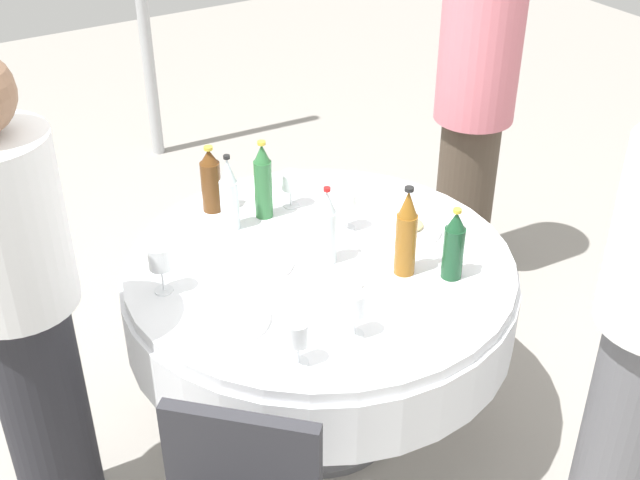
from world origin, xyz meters
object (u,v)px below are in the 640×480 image
object	(u,v)px
wine_glass_east	(355,306)
plate_far	(410,228)
dining_table	(320,296)
bottle_dark_green_mid	(454,246)
person_left	(473,113)
bottle_brown_south	(211,181)
wine_glass_mid	(160,259)
bottle_amber_near	(406,234)
wine_glass_outer	(291,183)
person_south	(22,312)
wine_glass_front	(347,203)
wine_glass_inner	(298,336)
bottle_clear_inner	(229,195)
bottle_clear_front	(327,228)
plate_west	(229,318)
plate_outer	(259,262)
bottle_green_left	(263,182)

from	to	relation	value
wine_glass_east	plate_far	world-z (taller)	wine_glass_east
dining_table	bottle_dark_green_mid	distance (m)	0.51
person_left	bottle_brown_south	bearing A→B (deg)	-114.01
bottle_dark_green_mid	wine_glass_mid	xyz separation A→B (m)	(0.82, -0.41, 0.00)
bottle_amber_near	wine_glass_east	distance (m)	0.37
wine_glass_outer	person_south	size ratio (longest dim) A/B	0.08
wine_glass_front	person_south	world-z (taller)	person_south
bottle_brown_south	bottle_dark_green_mid	xyz separation A→B (m)	(-0.47, 0.78, -0.00)
wine_glass_inner	plate_far	world-z (taller)	wine_glass_inner
bottle_clear_inner	bottle_clear_front	distance (m)	0.40
wine_glass_front	wine_glass_mid	size ratio (longest dim) A/B	0.86
wine_glass_front	person_south	distance (m)	1.12
dining_table	plate_west	distance (m)	0.45
person_south	wine_glass_front	bearing A→B (deg)	-83.20
bottle_amber_near	person_south	size ratio (longest dim) A/B	0.19
dining_table	plate_west	bearing A→B (deg)	18.80
bottle_dark_green_mid	person_left	xyz separation A→B (m)	(-0.77, -0.81, -0.03)
bottle_clear_front	plate_far	xyz separation A→B (m)	(-0.34, -0.00, -0.12)
wine_glass_mid	plate_west	size ratio (longest dim) A/B	0.66
bottle_clear_front	plate_far	bearing A→B (deg)	-179.33
bottle_amber_near	bottle_dark_green_mid	size ratio (longest dim) A/B	1.25
bottle_amber_near	bottle_brown_south	bearing A→B (deg)	-62.54
bottle_brown_south	plate_outer	distance (m)	0.41
plate_outer	wine_glass_front	bearing A→B (deg)	-174.72
wine_glass_outer	plate_west	xyz separation A→B (m)	(0.50, 0.50, -0.09)
bottle_brown_south	wine_glass_front	distance (m)	0.50
wine_glass_mid	plate_west	world-z (taller)	wine_glass_mid
wine_glass_inner	wine_glass_east	bearing A→B (deg)	-173.54
dining_table	person_south	distance (m)	0.98
bottle_clear_front	plate_west	bearing A→B (deg)	16.15
bottle_dark_green_mid	bottle_clear_inner	bearing A→B (deg)	-53.71
bottle_dark_green_mid	wine_glass_front	bearing A→B (deg)	-73.17
bottle_clear_inner	plate_outer	size ratio (longest dim) A/B	1.21
bottle_amber_near	bottle_brown_south	xyz separation A→B (m)	(0.36, -0.69, -0.03)
plate_outer	person_left	size ratio (longest dim) A/B	0.15
person_south	bottle_clear_inner	bearing A→B (deg)	-66.71
dining_table	bottle_clear_front	world-z (taller)	bottle_clear_front
bottle_dark_green_mid	plate_far	world-z (taller)	bottle_dark_green_mid
bottle_amber_near	plate_outer	bearing A→B (deg)	-37.16
bottle_green_left	person_left	world-z (taller)	person_left
bottle_brown_south	bottle_clear_inner	xyz separation A→B (m)	(-0.00, 0.15, 0.01)
dining_table	bottle_brown_south	xyz separation A→B (m)	(0.16, -0.48, 0.27)
bottle_dark_green_mid	person_left	size ratio (longest dim) A/B	0.16
wine_glass_inner	bottle_brown_south	bearing A→B (deg)	-100.17
bottle_brown_south	dining_table	bearing A→B (deg)	108.47
bottle_dark_green_mid	plate_west	distance (m)	0.74
wine_glass_outer	person_south	xyz separation A→B (m)	(1.03, 0.29, 0.01)
plate_far	wine_glass_mid	bearing A→B (deg)	-7.64
person_left	plate_outer	bearing A→B (deg)	-96.68
bottle_clear_inner	wine_glass_inner	bearing A→B (deg)	77.78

